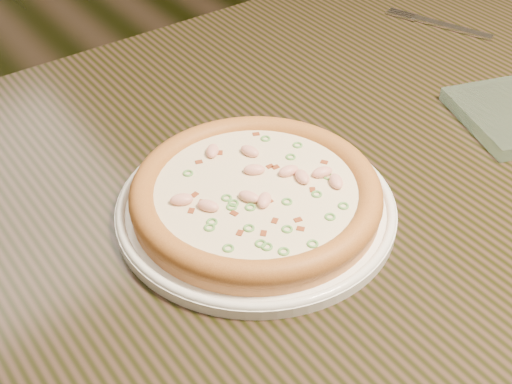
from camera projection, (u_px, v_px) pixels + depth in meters
ground at (127, 365)px, 1.54m from camera, size 9.00×9.00×0.00m
hero_table at (308, 214)px, 0.93m from camera, size 1.20×0.80×0.75m
plate at (256, 207)px, 0.78m from camera, size 0.31×0.31×0.02m
pizza at (256, 194)px, 0.77m from camera, size 0.27×0.27×0.03m
fork at (442, 25)px, 1.13m from camera, size 0.08×0.17×0.00m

